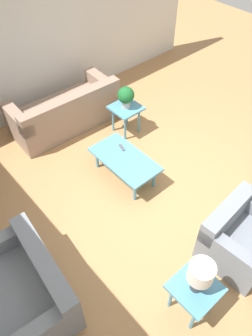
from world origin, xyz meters
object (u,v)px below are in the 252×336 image
object	(u,v)px
side_table_lamp	(194,291)
sofa	(66,112)
armchair	(240,238)
table_lamp	(200,274)
side_table_plant	(126,111)
coffee_table	(125,160)
loveseat	(28,288)
potted_plant	(126,96)

from	to	relation	value
side_table_lamp	sofa	bearing A→B (deg)	-12.60
armchair	side_table_lamp	xyz separation A→B (m)	(-0.10, 1.03, 0.14)
side_table_lamp	table_lamp	distance (m)	0.39
sofa	armchair	size ratio (longest dim) A/B	1.98
side_table_plant	coffee_table	bearing A→B (deg)	137.75
side_table_plant	loveseat	bearing A→B (deg)	119.00
armchair	potted_plant	size ratio (longest dim) A/B	2.56
sofa	armchair	bearing A→B (deg)	95.16
loveseat	side_table_lamp	xyz separation A→B (m)	(-1.30, -1.34, 0.15)
armchair	loveseat	bearing A→B (deg)	148.82
sofa	side_table_lamp	distance (m)	3.85
sofa	side_table_lamp	size ratio (longest dim) A/B	3.70
sofa	coffee_table	size ratio (longest dim) A/B	1.78
sofa	potted_plant	xyz separation A→B (m)	(-0.84, -0.73, 0.46)
side_table_lamp	table_lamp	world-z (taller)	table_lamp
sofa	armchair	world-z (taller)	sofa
coffee_table	table_lamp	distance (m)	2.27
side_table_plant	potted_plant	xyz separation A→B (m)	(0.00, 0.00, 0.32)
sofa	side_table_plant	bearing A→B (deg)	132.83
loveseat	table_lamp	bearing A→B (deg)	51.19
loveseat	side_table_lamp	size ratio (longest dim) A/B	2.61
loveseat	coffee_table	world-z (taller)	loveseat
loveseat	side_table_plant	distance (m)	3.32
armchair	coffee_table	size ratio (longest dim) A/B	0.90
side_table_plant	sofa	bearing A→B (deg)	40.65
sofa	table_lamp	bearing A→B (deg)	79.59
potted_plant	table_lamp	size ratio (longest dim) A/B	0.85
potted_plant	side_table_plant	bearing A→B (deg)	180.00
sofa	table_lamp	world-z (taller)	table_lamp
armchair	potted_plant	xyz separation A→B (m)	(2.81, -0.54, 0.46)
side_table_plant	table_lamp	bearing A→B (deg)	151.72
coffee_table	table_lamp	size ratio (longest dim) A/B	2.41
sofa	table_lamp	distance (m)	3.88
sofa	armchair	xyz separation A→B (m)	(-3.66, -0.19, -0.00)
sofa	potted_plant	world-z (taller)	potted_plant
coffee_table	side_table_plant	xyz separation A→B (m)	(0.84, -0.76, 0.08)
sofa	coffee_table	xyz separation A→B (m)	(-1.69, 0.04, 0.06)
armchair	coffee_table	bearing A→B (deg)	92.44
armchair	table_lamp	bearing A→B (deg)	-178.87
coffee_table	side_table_plant	world-z (taller)	side_table_plant
armchair	side_table_lamp	bearing A→B (deg)	-178.87
coffee_table	side_table_plant	distance (m)	1.14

